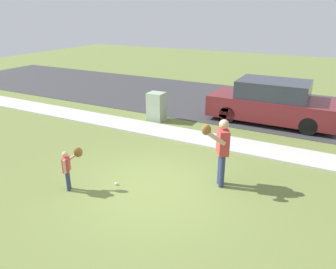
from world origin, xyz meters
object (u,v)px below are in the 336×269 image
person_child (70,164)px  utility_cabinet (156,107)px  baseball (116,184)px  parked_suv_maroon (272,103)px  person_adult (221,146)px

person_child → utility_cabinet: (-0.78, 5.59, -0.13)m
baseball → parked_suv_maroon: parked_suv_maroon is taller
person_child → parked_suv_maroon: 8.14m
person_adult → baseball: (-2.30, -1.19, -1.03)m
utility_cabinet → baseball: bearing=-71.8°
person_adult → baseball: person_adult is taller
person_child → utility_cabinet: 5.65m
person_child → baseball: bearing=6.5°
person_adult → person_child: bearing=-0.9°
baseball → utility_cabinet: bearing=108.2°
parked_suv_maroon → baseball: bearing=70.3°
person_adult → parked_suv_maroon: 5.62m
baseball → utility_cabinet: 5.23m
person_adult → utility_cabinet: size_ratio=1.56×
person_child → parked_suv_maroon: size_ratio=0.23×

